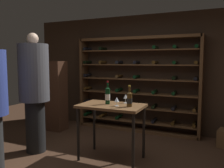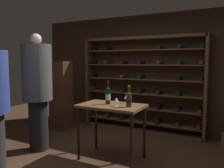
# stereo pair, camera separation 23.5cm
# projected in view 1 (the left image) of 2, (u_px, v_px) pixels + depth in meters

# --- Properties ---
(ground_plane) EXTENTS (10.35, 10.35, 0.00)m
(ground_plane) POSITION_uv_depth(u_px,v_px,m) (105.00, 167.00, 3.47)
(ground_plane) COLOR #472D1E
(back_wall) EXTENTS (5.74, 0.10, 2.62)m
(back_wall) POSITION_uv_depth(u_px,v_px,m) (146.00, 73.00, 5.31)
(back_wall) COLOR #3D2B1E
(back_wall) RESTS_ON ground
(wine_rack) EXTENTS (2.78, 0.32, 2.11)m
(wine_rack) POSITION_uv_depth(u_px,v_px,m) (137.00, 85.00, 5.21)
(wine_rack) COLOR brown
(wine_rack) RESTS_ON ground
(tasting_table) EXTENTS (1.02, 0.63, 0.89)m
(tasting_table) POSITION_uv_depth(u_px,v_px,m) (111.00, 112.00, 3.69)
(tasting_table) COLOR brown
(tasting_table) RESTS_ON ground
(person_bystander_red_print) EXTENTS (0.51, 0.51, 2.06)m
(person_bystander_red_print) POSITION_uv_depth(u_px,v_px,m) (34.00, 87.00, 3.98)
(person_bystander_red_print) COLOR black
(person_bystander_red_print) RESTS_ON ground
(display_cabinet) EXTENTS (0.44, 0.36, 1.58)m
(display_cabinet) POSITION_uv_depth(u_px,v_px,m) (55.00, 96.00, 5.31)
(display_cabinet) COLOR #4C2D1E
(display_cabinet) RESTS_ON ground
(wine_bottle_gold_foil) EXTENTS (0.09, 0.09, 0.33)m
(wine_bottle_gold_foil) POSITION_uv_depth(u_px,v_px,m) (129.00, 99.00, 3.51)
(wine_bottle_gold_foil) COLOR #4C3314
(wine_bottle_gold_foil) RESTS_ON tasting_table
(wine_bottle_amber_reserve) EXTENTS (0.08, 0.08, 0.37)m
(wine_bottle_amber_reserve) POSITION_uv_depth(u_px,v_px,m) (108.00, 95.00, 3.72)
(wine_bottle_amber_reserve) COLOR black
(wine_bottle_amber_reserve) RESTS_ON tasting_table
(wine_glass_stemmed_right) EXTENTS (0.07, 0.07, 0.14)m
(wine_glass_stemmed_right) POSITION_uv_depth(u_px,v_px,m) (117.00, 100.00, 3.56)
(wine_glass_stemmed_right) COLOR silver
(wine_glass_stemmed_right) RESTS_ON tasting_table
(wine_glass_stemmed_center) EXTENTS (0.07, 0.07, 0.14)m
(wine_glass_stemmed_center) POSITION_uv_depth(u_px,v_px,m) (126.00, 97.00, 3.81)
(wine_glass_stemmed_center) COLOR silver
(wine_glass_stemmed_center) RESTS_ON tasting_table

